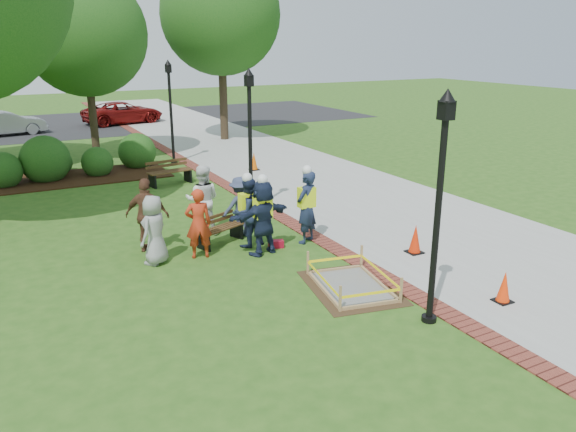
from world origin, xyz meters
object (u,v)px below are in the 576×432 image
hivis_worker_a (263,215)px  wet_concrete_pad (352,278)px  bench_near (220,235)px  hivis_worker_c (248,210)px  hivis_worker_b (307,205)px  lamp_near (439,193)px  cone_front (504,288)px

hivis_worker_a → wet_concrete_pad: bearing=-73.8°
bench_near → hivis_worker_a: 1.53m
wet_concrete_pad → hivis_worker_c: hivis_worker_c is taller
hivis_worker_b → hivis_worker_c: hivis_worker_b is taller
hivis_worker_a → hivis_worker_c: 0.69m
lamp_near → hivis_worker_b: bearing=88.8°
hivis_worker_b → wet_concrete_pad: bearing=-100.8°
cone_front → hivis_worker_a: bearing=123.2°
wet_concrete_pad → hivis_worker_a: size_ratio=1.29×
wet_concrete_pad → bench_near: bench_near is taller
wet_concrete_pad → bench_near: size_ratio=1.83×
hivis_worker_a → hivis_worker_b: bearing=9.1°
cone_front → lamp_near: size_ratio=0.16×
wet_concrete_pad → cone_front: 3.03m
hivis_worker_a → hivis_worker_c: size_ratio=1.05×
wet_concrete_pad → lamp_near: bearing=-76.5°
cone_front → lamp_near: lamp_near is taller
lamp_near → hivis_worker_b: (0.10, 4.80, -1.48)m
cone_front → lamp_near: 2.83m
wet_concrete_pad → hivis_worker_c: size_ratio=1.36×
cone_front → hivis_worker_a: hivis_worker_a is taller
bench_near → hivis_worker_b: bearing=-25.1°
bench_near → hivis_worker_c: 1.03m
cone_front → hivis_worker_c: bearing=120.5°
hivis_worker_b → cone_front: bearing=-70.6°
hivis_worker_a → hivis_worker_c: hivis_worker_a is taller
cone_front → hivis_worker_b: hivis_worker_b is taller
bench_near → hivis_worker_b: hivis_worker_b is taller
hivis_worker_b → hivis_worker_a: bearing=-170.9°
wet_concrete_pad → hivis_worker_b: hivis_worker_b is taller
lamp_near → hivis_worker_b: 5.02m
wet_concrete_pad → hivis_worker_b: bearing=79.2°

